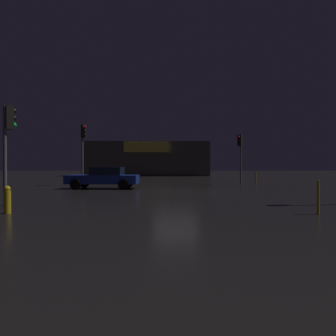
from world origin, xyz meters
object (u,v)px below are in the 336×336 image
traffic_signal_cross_left (240,147)px  traffic_signal_cross_right (83,143)px  fire_hydrant (7,200)px  store_building (148,159)px  car_near (104,177)px  traffic_signal_opposite (8,133)px

traffic_signal_cross_left → traffic_signal_cross_right: 12.03m
traffic_signal_cross_left → fire_hydrant: size_ratio=4.36×
store_building → traffic_signal_cross_right: bearing=-100.5°
car_near → traffic_signal_cross_left: bearing=20.1°
store_building → traffic_signal_cross_left: (8.03, -21.42, 0.51)m
store_building → traffic_signal_opposite: (-3.97, -32.94, 0.40)m
traffic_signal_cross_left → traffic_signal_opposite: bearing=-136.2°
traffic_signal_opposite → fire_hydrant: size_ratio=4.30×
store_building → traffic_signal_opposite: 33.18m
store_building → fire_hydrant: bearing=-95.0°
traffic_signal_opposite → fire_hydrant: traffic_signal_opposite is taller
traffic_signal_cross_right → fire_hydrant: traffic_signal_cross_right is taller
car_near → fire_hydrant: size_ratio=5.25×
store_building → traffic_signal_cross_right: (-3.99, -21.64, 0.82)m
traffic_signal_cross_right → fire_hydrant: size_ratio=5.17×
store_building → car_near: store_building is taller
traffic_signal_cross_left → car_near: 10.69m
traffic_signal_cross_left → car_near: bearing=-159.9°
fire_hydrant → traffic_signal_opposite: bearing=115.4°
traffic_signal_cross_left → traffic_signal_cross_right: traffic_signal_cross_right is taller
car_near → traffic_signal_cross_right: bearing=122.9°
store_building → traffic_signal_cross_left: bearing=-69.5°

